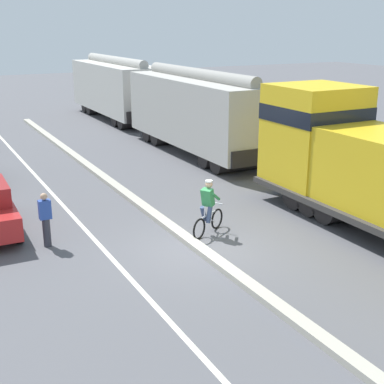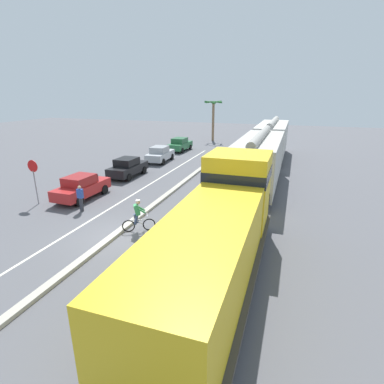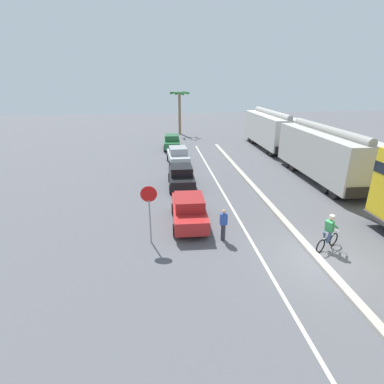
{
  "view_description": "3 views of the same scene",
  "coord_description": "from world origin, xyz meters",
  "px_view_note": "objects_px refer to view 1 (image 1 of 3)",
  "views": [
    {
      "loc": [
        -6.74,
        -12.5,
        6.17
      ],
      "look_at": [
        0.43,
        1.1,
        1.34
      ],
      "focal_mm": 50.0,
      "sensor_mm": 36.0,
      "label": 1
    },
    {
      "loc": [
        8.01,
        -11.64,
        6.81
      ],
      "look_at": [
        3.38,
        1.97,
        2.06
      ],
      "focal_mm": 28.0,
      "sensor_mm": 36.0,
      "label": 2
    },
    {
      "loc": [
        -6.67,
        -10.47,
        7.42
      ],
      "look_at": [
        -4.78,
        6.65,
        0.87
      ],
      "focal_mm": 28.0,
      "sensor_mm": 36.0,
      "label": 3
    }
  ],
  "objects_px": {
    "hopper_car_middle": "(116,88)",
    "pedestrian_by_cars": "(46,219)",
    "hopper_car_lead": "(198,112)",
    "cyclist": "(208,209)"
  },
  "relations": [
    {
      "from": "hopper_car_middle",
      "to": "pedestrian_by_cars",
      "type": "distance_m",
      "value": 22.04
    },
    {
      "from": "hopper_car_lead",
      "to": "pedestrian_by_cars",
      "type": "xyz_separation_m",
      "value": [
        -9.45,
        -8.28,
        -1.23
      ]
    },
    {
      "from": "hopper_car_middle",
      "to": "pedestrian_by_cars",
      "type": "relative_size",
      "value": 6.54
    },
    {
      "from": "cyclist",
      "to": "pedestrian_by_cars",
      "type": "bearing_deg",
      "value": 163.58
    },
    {
      "from": "cyclist",
      "to": "hopper_car_middle",
      "type": "bearing_deg",
      "value": 77.11
    },
    {
      "from": "hopper_car_lead",
      "to": "cyclist",
      "type": "relative_size",
      "value": 6.18
    },
    {
      "from": "hopper_car_lead",
      "to": "hopper_car_middle",
      "type": "bearing_deg",
      "value": 90.0
    },
    {
      "from": "hopper_car_lead",
      "to": "cyclist",
      "type": "height_order",
      "value": "hopper_car_lead"
    },
    {
      "from": "cyclist",
      "to": "pedestrian_by_cars",
      "type": "height_order",
      "value": "cyclist"
    },
    {
      "from": "cyclist",
      "to": "pedestrian_by_cars",
      "type": "distance_m",
      "value": 4.79
    }
  ]
}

